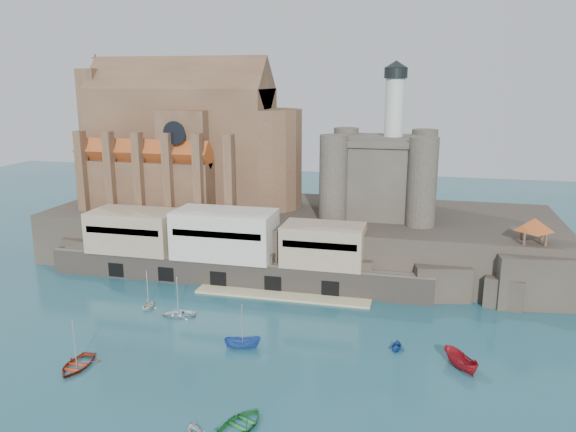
% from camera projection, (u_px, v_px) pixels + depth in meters
% --- Properties ---
extents(ground, '(300.00, 300.00, 0.00)m').
position_uv_depth(ground, '(236.00, 342.00, 78.47)').
color(ground, '#1A4A57').
rests_on(ground, ground).
extents(promontory, '(100.00, 36.00, 10.00)m').
position_uv_depth(promontory, '(297.00, 235.00, 114.51)').
color(promontory, '#29241F').
rests_on(promontory, ground).
extents(quay, '(70.00, 12.00, 13.05)m').
position_uv_depth(quay, '(223.00, 249.00, 101.16)').
color(quay, '#685E53').
rests_on(quay, ground).
extents(church, '(47.00, 25.93, 30.51)m').
position_uv_depth(church, '(190.00, 146.00, 118.31)').
color(church, brown).
rests_on(church, promontory).
extents(castle_keep, '(21.20, 21.20, 29.30)m').
position_uv_depth(castle_keep, '(381.00, 172.00, 109.21)').
color(castle_keep, '#403B32').
rests_on(castle_keep, promontory).
extents(rock_outcrop, '(14.50, 10.50, 8.70)m').
position_uv_depth(rock_outcrop, '(529.00, 278.00, 92.23)').
color(rock_outcrop, '#29241F').
rests_on(rock_outcrop, ground).
extents(pavilion, '(6.40, 6.40, 5.40)m').
position_uv_depth(pavilion, '(534.00, 226.00, 90.33)').
color(pavilion, brown).
rests_on(pavilion, rock_outcrop).
extents(boat_0, '(4.61, 1.54, 6.38)m').
position_uv_depth(boat_0, '(77.00, 368.00, 71.52)').
color(boat_0, maroon).
rests_on(boat_0, ground).
extents(boat_2, '(2.32, 2.28, 5.06)m').
position_uv_depth(boat_2, '(243.00, 348.00, 76.85)').
color(boat_2, '#21479D').
rests_on(boat_2, ground).
extents(boat_3, '(4.74, 2.94, 6.41)m').
position_uv_depth(boat_3, '(241.00, 427.00, 59.25)').
color(boat_3, '#1C712F').
rests_on(boat_3, ground).
extents(boat_4, '(2.94, 1.79, 3.40)m').
position_uv_depth(boat_4, '(149.00, 308.00, 90.09)').
color(boat_4, beige).
rests_on(boat_4, ground).
extents(boat_5, '(3.13, 3.14, 5.89)m').
position_uv_depth(boat_5, '(460.00, 368.00, 71.48)').
color(boat_5, maroon).
rests_on(boat_5, ground).
extents(boat_6, '(2.06, 3.95, 5.31)m').
position_uv_depth(boat_6, '(178.00, 316.00, 87.27)').
color(boat_6, silver).
rests_on(boat_6, ground).
extents(boat_7, '(2.91, 2.00, 3.15)m').
position_uv_depth(boat_7, '(396.00, 349.00, 76.43)').
color(boat_7, navy).
rests_on(boat_7, ground).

